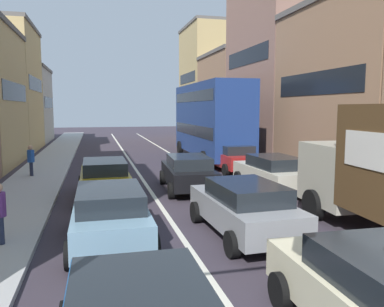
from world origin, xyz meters
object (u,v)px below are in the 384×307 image
at_px(wagon_left_lane_second, 110,214).
at_px(sedan_right_lane_behind_truck, 273,172).
at_px(hatchback_centre_lane_third, 188,172).
at_px(wagon_right_lane_far, 232,157).
at_px(sedan_centre_lane_second, 244,207).
at_px(sedan_left_lane_third, 105,177).
at_px(bus_mid_queue_primary, 210,118).
at_px(pedestrian_near_kerb, 31,160).

distance_m(wagon_left_lane_second, sedan_right_lane_behind_truck, 8.47).
distance_m(wagon_left_lane_second, hatchback_centre_lane_third, 6.81).
bearing_deg(wagon_left_lane_second, wagon_right_lane_far, -34.54).
distance_m(sedan_centre_lane_second, sedan_left_lane_third, 6.61).
height_order(wagon_left_lane_second, bus_mid_queue_primary, bus_mid_queue_primary).
xyz_separation_m(sedan_centre_lane_second, pedestrian_near_kerb, (-7.02, 10.69, 0.15)).
bearing_deg(wagon_left_lane_second, pedestrian_near_kerb, 18.15).
bearing_deg(sedan_centre_lane_second, sedan_left_lane_third, 30.75).
bearing_deg(wagon_right_lane_far, pedestrian_near_kerb, 86.40).
relative_size(wagon_left_lane_second, sedan_right_lane_behind_truck, 0.99).
xyz_separation_m(sedan_left_lane_third, sedan_right_lane_behind_truck, (6.91, -0.47, 0.00)).
relative_size(wagon_left_lane_second, sedan_left_lane_third, 1.00).
relative_size(hatchback_centre_lane_third, sedan_right_lane_behind_truck, 1.01).
bearing_deg(bus_mid_queue_primary, sedan_right_lane_behind_truck, 179.31).
bearing_deg(hatchback_centre_lane_third, sedan_left_lane_third, 101.50).
bearing_deg(sedan_left_lane_third, sedan_right_lane_behind_truck, -94.32).
xyz_separation_m(sedan_left_lane_third, wagon_right_lane_far, (7.02, 4.84, 0.00)).
distance_m(sedan_left_lane_third, pedestrian_near_kerb, 6.18).
xyz_separation_m(sedan_centre_lane_second, sedan_left_lane_third, (-3.58, 5.55, 0.00)).
bearing_deg(sedan_left_lane_third, bus_mid_queue_primary, -37.44).
distance_m(wagon_left_lane_second, sedan_left_lane_third, 5.36).
bearing_deg(sedan_left_lane_third, wagon_right_lane_far, -55.88).
height_order(sedan_left_lane_third, pedestrian_near_kerb, pedestrian_near_kerb).
height_order(sedan_centre_lane_second, sedan_left_lane_third, same).
distance_m(sedan_right_lane_behind_truck, bus_mid_queue_primary, 10.14).
bearing_deg(bus_mid_queue_primary, pedestrian_near_kerb, 112.85).
xyz_separation_m(wagon_left_lane_second, pedestrian_near_kerb, (-3.43, 10.49, 0.15)).
bearing_deg(hatchback_centre_lane_third, sedan_centre_lane_second, -175.54).
height_order(wagon_right_lane_far, bus_mid_queue_primary, bus_mid_queue_primary).
xyz_separation_m(hatchback_centre_lane_third, bus_mid_queue_primary, (3.66, 8.97, 2.03)).
relative_size(wagon_left_lane_second, hatchback_centre_lane_third, 0.98).
height_order(sedan_centre_lane_second, bus_mid_queue_primary, bus_mid_queue_primary).
xyz_separation_m(sedan_left_lane_third, bus_mid_queue_primary, (7.12, 9.46, 2.03)).
height_order(sedan_left_lane_third, bus_mid_queue_primary, bus_mid_queue_primary).
xyz_separation_m(sedan_centre_lane_second, sedan_right_lane_behind_truck, (3.32, 5.09, 0.00)).
xyz_separation_m(bus_mid_queue_primary, pedestrian_near_kerb, (-10.57, -4.33, -1.88)).
distance_m(hatchback_centre_lane_third, bus_mid_queue_primary, 9.90).
xyz_separation_m(sedan_centre_lane_second, wagon_right_lane_far, (3.44, 10.39, 0.00)).
xyz_separation_m(wagon_right_lane_far, bus_mid_queue_primary, (0.10, 4.62, 2.03)).
bearing_deg(sedan_centre_lane_second, sedan_right_lane_behind_truck, -35.23).
bearing_deg(sedan_right_lane_behind_truck, pedestrian_near_kerb, 59.69).
bearing_deg(sedan_right_lane_behind_truck, sedan_centre_lane_second, 144.96).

